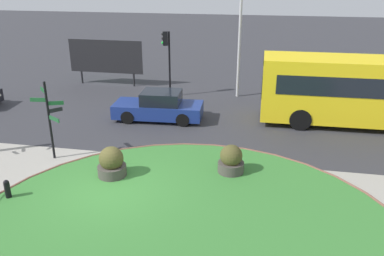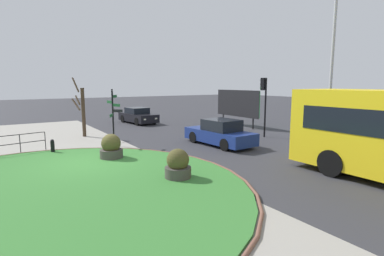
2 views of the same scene
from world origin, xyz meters
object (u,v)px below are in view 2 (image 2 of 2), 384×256
at_px(signpost_directional, 113,113).
at_px(lamppost_tall, 332,66).
at_px(car_near_lane, 220,133).
at_px(street_tree_bare, 82,110).
at_px(planter_kerbside, 178,166).
at_px(bollard_foreground, 53,146).
at_px(traffic_light_near, 264,94).
at_px(billboard_left, 237,104).
at_px(planter_near_signpost, 111,148).
at_px(car_far_lane, 138,116).

height_order(signpost_directional, lamppost_tall, lamppost_tall).
relative_size(signpost_directional, car_near_lane, 0.71).
xyz_separation_m(lamppost_tall, street_tree_bare, (-10.27, -10.46, -2.59)).
bearing_deg(planter_kerbside, bollard_foreground, -155.61).
xyz_separation_m(signpost_directional, traffic_light_near, (2.30, 9.00, 0.95)).
xyz_separation_m(car_near_lane, street_tree_bare, (-6.80, -5.76, 1.09)).
distance_m(car_near_lane, lamppost_tall, 6.91).
distance_m(car_near_lane, planter_kerbside, 6.50).
height_order(billboard_left, planter_kerbside, billboard_left).
distance_m(lamppost_tall, planter_kerbside, 10.52).
height_order(traffic_light_near, planter_kerbside, traffic_light_near).
distance_m(traffic_light_near, lamppost_tall, 4.39).
height_order(bollard_foreground, traffic_light_near, traffic_light_near).
bearing_deg(signpost_directional, street_tree_bare, -169.92).
relative_size(signpost_directional, lamppost_tall, 0.39).
bearing_deg(bollard_foreground, lamppost_tall, 64.18).
xyz_separation_m(traffic_light_near, planter_near_signpost, (0.51, -10.08, -2.22)).
bearing_deg(traffic_light_near, planter_kerbside, 107.88).
height_order(planter_near_signpost, street_tree_bare, street_tree_bare).
xyz_separation_m(signpost_directional, planter_near_signpost, (2.81, -1.09, -1.27)).
height_order(signpost_directional, planter_kerbside, signpost_directional).
distance_m(signpost_directional, car_far_lane, 9.76).
bearing_deg(car_near_lane, car_far_lane, -2.59).
bearing_deg(street_tree_bare, billboard_left, 81.14).
distance_m(signpost_directional, car_near_lane, 5.92).
distance_m(signpost_directional, traffic_light_near, 9.33).
bearing_deg(lamppost_tall, planter_near_signpost, -107.92).
distance_m(traffic_light_near, planter_kerbside, 10.38).
height_order(billboard_left, street_tree_bare, street_tree_bare).
xyz_separation_m(billboard_left, street_tree_bare, (-1.79, -11.46, -0.07)).
xyz_separation_m(signpost_directional, street_tree_bare, (-3.95, -0.70, -0.06)).
relative_size(billboard_left, planter_near_signpost, 4.12).
bearing_deg(planter_kerbside, planter_near_signpost, -165.45).
bearing_deg(signpost_directional, billboard_left, 101.35).
relative_size(bollard_foreground, billboard_left, 0.15).
bearing_deg(signpost_directional, bollard_foreground, -88.34).
height_order(signpost_directional, traffic_light_near, traffic_light_near).
bearing_deg(signpost_directional, car_near_lane, 60.57).
xyz_separation_m(signpost_directional, car_far_lane, (-8.35, 4.92, -1.18)).
distance_m(planter_near_signpost, street_tree_bare, 6.88).
bearing_deg(lamppost_tall, signpost_directional, -122.92).
bearing_deg(car_far_lane, car_near_lane, -4.94).
bearing_deg(bollard_foreground, planter_kerbside, 24.39).
distance_m(billboard_left, planter_near_signpost, 12.91).
xyz_separation_m(car_far_lane, billboard_left, (6.19, 5.84, 1.19)).
bearing_deg(planter_kerbside, car_far_lane, 162.06).
relative_size(signpost_directional, planter_kerbside, 2.75).
height_order(signpost_directional, bollard_foreground, signpost_directional).
bearing_deg(lamppost_tall, bollard_foreground, -115.82).
xyz_separation_m(car_far_lane, planter_near_signpost, (11.16, -6.01, -0.09)).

